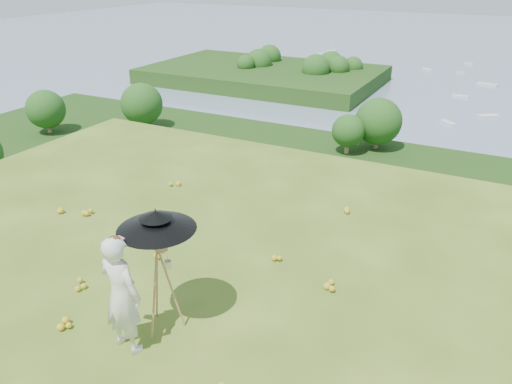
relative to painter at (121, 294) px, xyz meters
The scene contains 13 objects.
ground 2.19m from the painter, 122.30° to the left, with size 14.00×14.00×0.00m, color #465F1B.
forest_slope 47.34m from the painter, 91.67° to the left, with size 140.00×56.00×22.00m, color #14330E.
shoreline_tier 85.11m from the painter, 90.80° to the left, with size 170.00×28.00×8.00m, color #71665A.
bay_water 244.20m from the painter, 90.25° to the left, with size 700.00×700.00×0.00m, color slate.
peninsula 176.72m from the painter, 115.90° to the left, with size 90.00×60.00×12.00m, color #14330E, non-canonical shape.
slope_trees 40.00m from the painter, 91.67° to the left, with size 110.00×50.00×6.00m, color #1C5519, non-canonical shape.
harbor_town 82.50m from the painter, 90.80° to the left, with size 110.00×22.00×5.00m, color silver, non-canonical shape.
moored_boats 166.87m from the painter, 94.77° to the left, with size 140.00×140.00×0.70m, color silver, non-canonical shape.
wildflowers 2.36m from the painter, 118.84° to the left, with size 10.00×10.50×0.12m, color gold, non-canonical shape.
painter is the anchor object (origin of this frame).
field_easel 0.61m from the painter, 70.89° to the left, with size 0.64×0.64×1.69m, color #A17343, non-canonical shape.
sun_umbrella 1.01m from the painter, 71.41° to the left, with size 1.10×1.10×0.57m, color black, non-canonical shape.
painter_cap 0.84m from the painter, ahead, with size 0.20×0.24×0.10m, color #CE717D, non-canonical shape.
Camera 1 is at (5.21, -5.75, 4.95)m, focal length 35.00 mm.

